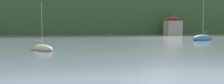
# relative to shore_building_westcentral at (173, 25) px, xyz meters

# --- Properties ---
(wooded_hillside) EXTENTS (352.00, 72.47, 35.05)m
(wooded_hillside) POSITION_rel_shore_building_westcentral_xyz_m (-34.02, 46.71, 3.12)
(wooded_hillside) COLOR #38562D
(wooded_hillside) RESTS_ON ground_plane
(shore_building_westcentral) EXTENTS (7.11, 5.20, 8.56)m
(shore_building_westcentral) POSITION_rel_shore_building_westcentral_xyz_m (0.00, 0.00, 0.00)
(shore_building_westcentral) COLOR #BCB29E
(shore_building_westcentral) RESTS_ON ground_plane
(sailboat_mid_1) EXTENTS (3.55, 4.45, 6.32)m
(sailboat_mid_1) POSITION_rel_shore_building_westcentral_xyz_m (-49.97, -57.31, -3.91)
(sailboat_mid_1) COLOR #CCBC8E
(sailboat_mid_1) RESTS_ON ground_plane
(sailboat_far_2) EXTENTS (7.12, 4.30, 10.04)m
(sailboat_far_2) POSITION_rel_shore_building_westcentral_xyz_m (-15.73, -42.20, -3.74)
(sailboat_far_2) COLOR teal
(sailboat_far_2) RESTS_ON ground_plane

